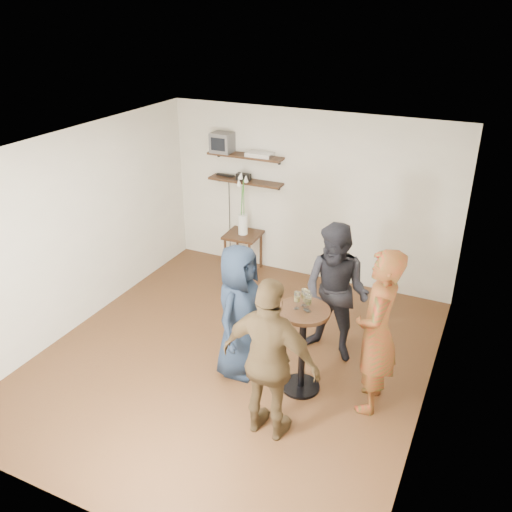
{
  "coord_description": "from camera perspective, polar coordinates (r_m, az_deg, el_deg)",
  "views": [
    {
      "loc": [
        2.59,
        -4.84,
        4.01
      ],
      "look_at": [
        0.11,
        0.4,
        1.24
      ],
      "focal_mm": 38.0,
      "sensor_mm": 36.0,
      "label": 1
    }
  ],
  "objects": [
    {
      "name": "person_plaid",
      "position": [
        5.73,
        12.61,
        -7.83
      ],
      "size": [
        0.51,
        0.71,
        1.85
      ],
      "primitive_type": "imported",
      "rotation": [
        0.0,
        0.0,
        -1.47
      ],
      "color": "red",
      "rests_on": "room"
    },
    {
      "name": "vase_lilies",
      "position": [
        8.45,
        -1.41,
        4.41
      ],
      "size": [
        0.2,
        0.21,
        1.04
      ],
      "rotation": [
        0.0,
        0.0,
        0.05
      ],
      "color": "white",
      "rests_on": "side_table"
    },
    {
      "name": "person_dark",
      "position": [
        6.46,
        8.4,
        -3.93
      ],
      "size": [
        0.93,
        0.78,
        1.73
      ],
      "primitive_type": "imported",
      "rotation": [
        0.0,
        0.0,
        -0.15
      ],
      "color": "black",
      "rests_on": "room"
    },
    {
      "name": "person_navy",
      "position": [
        6.16,
        -1.82,
        -5.85
      ],
      "size": [
        0.52,
        0.79,
        1.61
      ],
      "primitive_type": "imported",
      "rotation": [
        0.0,
        0.0,
        1.57
      ],
      "color": "#162032",
      "rests_on": "room"
    },
    {
      "name": "wine_glass_fl",
      "position": [
        5.71,
        4.34,
        -4.39
      ],
      "size": [
        0.07,
        0.07,
        0.2
      ],
      "color": "silver",
      "rests_on": "drinks_table"
    },
    {
      "name": "power_strip",
      "position": [
        8.66,
        -3.25,
        8.49
      ],
      "size": [
        0.3,
        0.05,
        0.03
      ],
      "primitive_type": "cube",
      "color": "black",
      "rests_on": "shelf_lower"
    },
    {
      "name": "wine_glass_bl",
      "position": [
        5.78,
        5.1,
        -4.06
      ],
      "size": [
        0.07,
        0.07,
        0.2
      ],
      "color": "silver",
      "rests_on": "drinks_table"
    },
    {
      "name": "shelf_lower",
      "position": [
        8.46,
        -1.12,
        7.88
      ],
      "size": [
        1.2,
        0.25,
        0.04
      ],
      "primitive_type": "cube",
      "color": "black",
      "rests_on": "room"
    },
    {
      "name": "dvd_deck",
      "position": [
        8.23,
        0.41,
        10.63
      ],
      "size": [
        0.4,
        0.24,
        0.06
      ],
      "primitive_type": "cube",
      "color": "silver",
      "rests_on": "shelf_upper"
    },
    {
      "name": "person_brown",
      "position": [
        5.28,
        1.51,
        -11.01
      ],
      "size": [
        1.04,
        0.48,
        1.74
      ],
      "primitive_type": "imported",
      "rotation": [
        0.0,
        0.0,
        3.09
      ],
      "color": "#45331D",
      "rests_on": "room"
    },
    {
      "name": "shelf_upper",
      "position": [
        8.34,
        -1.14,
        10.5
      ],
      "size": [
        1.2,
        0.25,
        0.04
      ],
      "primitive_type": "cube",
      "color": "black",
      "rests_on": "room"
    },
    {
      "name": "side_table",
      "position": [
        8.62,
        -1.37,
        1.71
      ],
      "size": [
        0.56,
        0.56,
        0.64
      ],
      "rotation": [
        0.0,
        0.0,
        0.05
      ],
      "color": "black",
      "rests_on": "room"
    },
    {
      "name": "drinks_table",
      "position": [
        5.97,
        4.93,
        -8.67
      ],
      "size": [
        0.57,
        0.57,
        1.04
      ],
      "color": "black",
      "rests_on": "room"
    },
    {
      "name": "wine_glass_br",
      "position": [
        5.7,
        5.35,
        -4.35
      ],
      "size": [
        0.07,
        0.07,
        0.22
      ],
      "color": "silver",
      "rests_on": "drinks_table"
    },
    {
      "name": "wine_glass_fr",
      "position": [
        5.67,
        5.56,
        -4.68
      ],
      "size": [
        0.07,
        0.07,
        0.2
      ],
      "color": "silver",
      "rests_on": "drinks_table"
    },
    {
      "name": "radio",
      "position": [
        8.45,
        -1.32,
        8.34
      ],
      "size": [
        0.22,
        0.1,
        0.1
      ],
      "primitive_type": "cube",
      "color": "black",
      "rests_on": "shelf_lower"
    },
    {
      "name": "room",
      "position": [
        6.12,
        -2.55,
        -0.8
      ],
      "size": [
        4.58,
        5.08,
        2.68
      ],
      "color": "#3F2214",
      "rests_on": "ground"
    },
    {
      "name": "crt_monitor",
      "position": [
        8.48,
        -3.53,
        11.86
      ],
      "size": [
        0.32,
        0.3,
        0.3
      ],
      "primitive_type": "cube",
      "color": "#59595B",
      "rests_on": "shelf_upper"
    }
  ]
}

